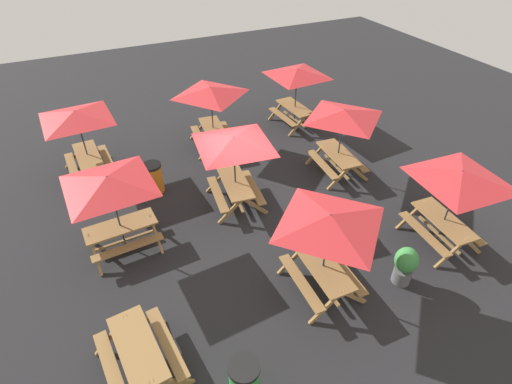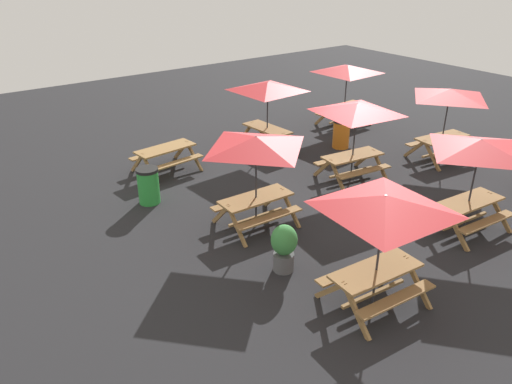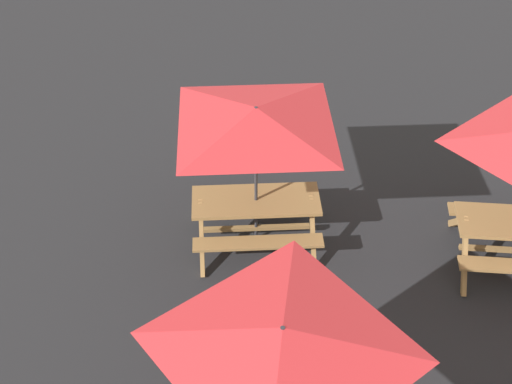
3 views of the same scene
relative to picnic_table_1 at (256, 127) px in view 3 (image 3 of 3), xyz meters
The scene contains 2 objects.
picnic_table_1 is the anchor object (origin of this frame).
picnic_table_6 3.56m from the picnic_table_1, 85.80° to the right, with size 2.21×2.21×2.34m.
Camera 3 is at (-3.90, -3.76, 7.25)m, focal length 50.00 mm.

